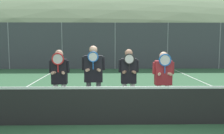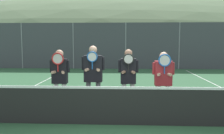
{
  "view_description": "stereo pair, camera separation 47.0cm",
  "coord_description": "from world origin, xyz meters",
  "px_view_note": "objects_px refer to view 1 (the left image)",
  "views": [
    {
      "loc": [
        -0.56,
        -5.75,
        2.0
      ],
      "look_at": [
        -0.42,
        1.04,
        1.27
      ],
      "focal_mm": 40.0,
      "sensor_mm": 36.0,
      "label": 1
    },
    {
      "loc": [
        -0.08,
        -5.75,
        2.0
      ],
      "look_at": [
        -0.42,
        1.04,
        1.27
      ],
      "focal_mm": 40.0,
      "sensor_mm": 36.0,
      "label": 2
    }
  ],
  "objects_px": {
    "player_rightmost": "(163,77)",
    "car_left_of_center": "(91,54)",
    "car_far_left": "(24,55)",
    "player_center_left": "(94,74)",
    "player_leftmost": "(59,77)",
    "player_center_right": "(129,76)",
    "car_center": "(157,55)"
  },
  "relations": [
    {
      "from": "player_center_left",
      "to": "car_left_of_center",
      "type": "xyz_separation_m",
      "value": [
        -0.95,
        13.51,
        -0.19
      ]
    },
    {
      "from": "car_far_left",
      "to": "player_center_left",
      "type": "bearing_deg",
      "value": -64.64
    },
    {
      "from": "player_center_left",
      "to": "car_center",
      "type": "xyz_separation_m",
      "value": [
        4.32,
        12.94,
        -0.22
      ]
    },
    {
      "from": "player_center_left",
      "to": "player_center_right",
      "type": "bearing_deg",
      "value": 1.67
    },
    {
      "from": "car_center",
      "to": "player_rightmost",
      "type": "bearing_deg",
      "value": -100.71
    },
    {
      "from": "car_far_left",
      "to": "car_left_of_center",
      "type": "height_order",
      "value": "car_left_of_center"
    },
    {
      "from": "player_rightmost",
      "to": "car_center",
      "type": "bearing_deg",
      "value": 79.29
    },
    {
      "from": "player_leftmost",
      "to": "car_left_of_center",
      "type": "relative_size",
      "value": 0.37
    },
    {
      "from": "player_rightmost",
      "to": "car_left_of_center",
      "type": "height_order",
      "value": "car_left_of_center"
    },
    {
      "from": "player_rightmost",
      "to": "car_left_of_center",
      "type": "bearing_deg",
      "value": 101.69
    },
    {
      "from": "car_center",
      "to": "player_center_right",
      "type": "bearing_deg",
      "value": -104.66
    },
    {
      "from": "player_center_left",
      "to": "car_left_of_center",
      "type": "distance_m",
      "value": 13.55
    },
    {
      "from": "player_center_right",
      "to": "car_far_left",
      "type": "bearing_deg",
      "value": 118.68
    },
    {
      "from": "player_leftmost",
      "to": "player_center_right",
      "type": "relative_size",
      "value": 0.99
    },
    {
      "from": "player_center_left",
      "to": "car_left_of_center",
      "type": "bearing_deg",
      "value": 94.0
    },
    {
      "from": "player_rightmost",
      "to": "car_center",
      "type": "relative_size",
      "value": 0.38
    },
    {
      "from": "player_center_right",
      "to": "car_left_of_center",
      "type": "bearing_deg",
      "value": 97.97
    },
    {
      "from": "player_center_right",
      "to": "car_left_of_center",
      "type": "relative_size",
      "value": 0.37
    },
    {
      "from": "player_rightmost",
      "to": "car_left_of_center",
      "type": "distance_m",
      "value": 13.86
    },
    {
      "from": "player_center_right",
      "to": "player_rightmost",
      "type": "relative_size",
      "value": 1.04
    },
    {
      "from": "player_leftmost",
      "to": "car_left_of_center",
      "type": "height_order",
      "value": "car_left_of_center"
    },
    {
      "from": "car_far_left",
      "to": "car_center",
      "type": "height_order",
      "value": "car_far_left"
    },
    {
      "from": "player_leftmost",
      "to": "player_center_right",
      "type": "bearing_deg",
      "value": 1.22
    },
    {
      "from": "player_leftmost",
      "to": "player_center_left",
      "type": "distance_m",
      "value": 0.91
    },
    {
      "from": "player_center_left",
      "to": "car_far_left",
      "type": "bearing_deg",
      "value": 115.36
    },
    {
      "from": "player_leftmost",
      "to": "player_rightmost",
      "type": "bearing_deg",
      "value": -0.98
    },
    {
      "from": "player_leftmost",
      "to": "car_far_left",
      "type": "distance_m",
      "value": 14.16
    },
    {
      "from": "player_leftmost",
      "to": "player_center_right",
      "type": "height_order",
      "value": "player_center_right"
    },
    {
      "from": "player_center_left",
      "to": "car_center",
      "type": "bearing_deg",
      "value": 71.54
    },
    {
      "from": "player_leftmost",
      "to": "car_center",
      "type": "height_order",
      "value": "player_leftmost"
    },
    {
      "from": "player_center_left",
      "to": "car_far_left",
      "type": "distance_m",
      "value": 14.51
    },
    {
      "from": "car_center",
      "to": "car_left_of_center",
      "type": "bearing_deg",
      "value": 173.78
    }
  ]
}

